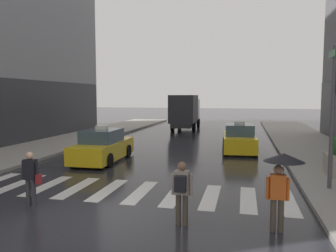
{
  "coord_description": "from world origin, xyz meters",
  "views": [
    {
      "loc": [
        4.03,
        -7.67,
        3.31
      ],
      "look_at": [
        0.41,
        8.0,
        1.83
      ],
      "focal_mm": 35.54,
      "sensor_mm": 36.0,
      "label": 1
    }
  ],
  "objects": [
    {
      "name": "taxi_second",
      "position": [
        3.75,
        12.37,
        0.72
      ],
      "size": [
        2.12,
        4.63,
        1.8
      ],
      "color": "yellow",
      "rests_on": "ground"
    },
    {
      "name": "pedestrian_with_handbag",
      "position": [
        -2.14,
        0.87,
        0.93
      ],
      "size": [
        0.6,
        0.24,
        1.65
      ],
      "color": "#333338",
      "rests_on": "ground"
    },
    {
      "name": "ground_plane",
      "position": [
        0.0,
        0.0,
        0.0
      ],
      "size": [
        160.0,
        160.0,
        0.0
      ],
      "primitive_type": "plane",
      "color": "#26262B"
    },
    {
      "name": "pedestrian_with_backpack",
      "position": [
        2.52,
        0.38,
        0.97
      ],
      "size": [
        0.55,
        0.43,
        1.65
      ],
      "color": "#473D33",
      "rests_on": "ground"
    },
    {
      "name": "box_truck",
      "position": [
        -1.55,
        23.95,
        1.85
      ],
      "size": [
        2.56,
        7.63,
        3.35
      ],
      "color": "#2D2D2D",
      "rests_on": "ground"
    },
    {
      "name": "taxi_lead",
      "position": [
        -2.92,
        7.76,
        0.72
      ],
      "size": [
        2.0,
        4.57,
        1.8
      ],
      "color": "yellow",
      "rests_on": "ground"
    },
    {
      "name": "pedestrian_with_umbrella",
      "position": [
        4.92,
        0.56,
        1.52
      ],
      "size": [
        0.96,
        0.96,
        1.94
      ],
      "color": "#473D33",
      "rests_on": "ground"
    },
    {
      "name": "crosswalk_markings",
      "position": [
        0.0,
        3.0,
        0.0
      ],
      "size": [
        11.3,
        2.8,
        0.01
      ],
      "color": "silver",
      "rests_on": "ground"
    }
  ]
}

